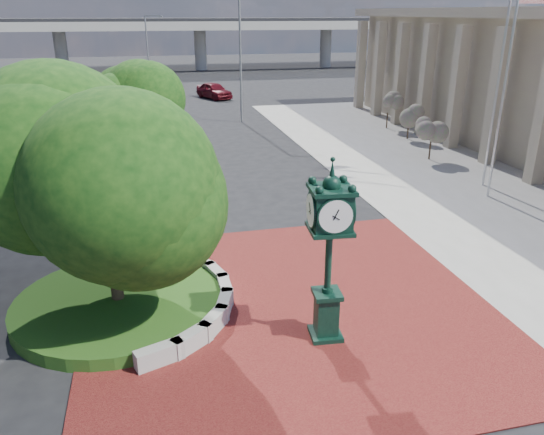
% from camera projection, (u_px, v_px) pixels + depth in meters
% --- Properties ---
extents(ground, '(200.00, 200.00, 0.00)m').
position_uv_depth(ground, '(281.00, 290.00, 16.98)').
color(ground, black).
rests_on(ground, ground).
extents(plaza, '(12.00, 12.00, 0.04)m').
position_uv_depth(plaza, '(289.00, 306.00, 16.06)').
color(plaza, maroon).
rests_on(plaza, ground).
extents(sidewalk, '(20.00, 50.00, 0.04)m').
position_uv_depth(sidewalk, '(516.00, 172.00, 29.46)').
color(sidewalk, '#9E9B93').
rests_on(sidewalk, ground).
extents(planter_wall, '(2.96, 6.77, 0.54)m').
position_uv_depth(planter_wall, '(196.00, 293.00, 16.30)').
color(planter_wall, '#9E9B93').
rests_on(planter_wall, ground).
extents(grass_bed, '(6.10, 6.10, 0.40)m').
position_uv_depth(grass_bed, '(119.00, 303.00, 15.84)').
color(grass_bed, '#204E16').
rests_on(grass_bed, ground).
extents(overpass, '(90.00, 12.00, 7.50)m').
position_uv_depth(overpass, '(164.00, 25.00, 78.07)').
color(overpass, '#9E9B93').
rests_on(overpass, ground).
extents(tree_planter, '(5.20, 5.20, 6.33)m').
position_uv_depth(tree_planter, '(105.00, 192.00, 14.56)').
color(tree_planter, '#38281C').
rests_on(tree_planter, ground).
extents(tree_street, '(4.40, 4.40, 5.45)m').
position_uv_depth(tree_street, '(141.00, 104.00, 31.28)').
color(tree_street, '#38281C').
rests_on(tree_street, ground).
extents(post_clock, '(1.12, 1.12, 5.01)m').
position_uv_depth(post_clock, '(329.00, 246.00, 13.56)').
color(post_clock, black).
rests_on(post_clock, ground).
extents(parked_car, '(3.67, 5.16, 1.63)m').
position_uv_depth(parked_car, '(214.00, 90.00, 54.30)').
color(parked_car, '#4F0B13').
rests_on(parked_car, ground).
extents(flagpole_a, '(1.56, 0.18, 9.99)m').
position_uv_depth(flagpole_a, '(504.00, 89.00, 23.73)').
color(flagpole_a, silver).
rests_on(flagpole_a, ground).
extents(flagpole_b, '(1.60, 0.25, 10.27)m').
position_uv_depth(flagpole_b, '(498.00, 81.00, 25.34)').
color(flagpole_b, silver).
rests_on(flagpole_b, ground).
extents(street_lamp_near, '(2.09, 0.75, 9.50)m').
position_uv_depth(street_lamp_near, '(243.00, 50.00, 40.81)').
color(street_lamp_near, slate).
rests_on(street_lamp_near, ground).
extents(street_lamp_far, '(1.76, 0.66, 8.04)m').
position_uv_depth(street_lamp_far, '(150.00, 51.00, 52.83)').
color(street_lamp_far, slate).
rests_on(street_lamp_far, ground).
extents(shrub_near, '(1.20, 1.20, 2.20)m').
position_uv_depth(shrub_near, '(432.00, 134.00, 31.39)').
color(shrub_near, '#38281C').
rests_on(shrub_near, ground).
extents(shrub_mid, '(1.20, 1.20, 2.20)m').
position_uv_depth(shrub_mid, '(409.00, 117.00, 36.55)').
color(shrub_mid, '#38281C').
rests_on(shrub_mid, ground).
extents(shrub_far, '(1.20, 1.20, 2.20)m').
position_uv_depth(shrub_far, '(388.00, 108.00, 39.97)').
color(shrub_far, '#38281C').
rests_on(shrub_far, ground).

